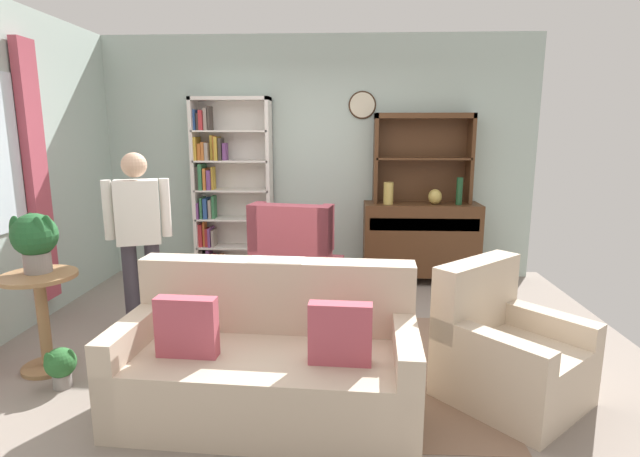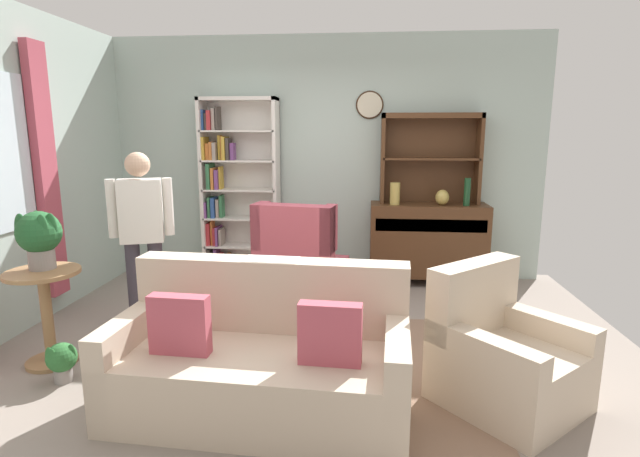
% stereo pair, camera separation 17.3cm
% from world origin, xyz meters
% --- Properties ---
extents(ground_plane, '(5.40, 4.60, 0.02)m').
position_xyz_m(ground_plane, '(0.00, 0.00, -0.01)').
color(ground_plane, gray).
extents(wall_back, '(5.00, 0.09, 2.80)m').
position_xyz_m(wall_back, '(0.01, 2.13, 1.40)').
color(wall_back, '#ADC1B7').
rests_on(wall_back, ground_plane).
extents(area_rug, '(2.23, 1.99, 0.01)m').
position_xyz_m(area_rug, '(0.20, -0.30, 0.00)').
color(area_rug, '#846651').
rests_on(area_rug, ground_plane).
extents(bookshelf, '(0.90, 0.30, 2.10)m').
position_xyz_m(bookshelf, '(-1.08, 1.94, 1.04)').
color(bookshelf, silver).
rests_on(bookshelf, ground_plane).
extents(sideboard, '(1.30, 0.45, 0.92)m').
position_xyz_m(sideboard, '(1.18, 1.86, 0.51)').
color(sideboard, '#4C2D19').
rests_on(sideboard, ground_plane).
extents(sideboard_hutch, '(1.10, 0.26, 1.00)m').
position_xyz_m(sideboard_hutch, '(1.18, 1.97, 1.56)').
color(sideboard_hutch, '#4C2D19').
rests_on(sideboard_hutch, sideboard).
extents(vase_tall, '(0.11, 0.11, 0.25)m').
position_xyz_m(vase_tall, '(0.79, 1.78, 1.04)').
color(vase_tall, tan).
rests_on(vase_tall, sideboard).
extents(vase_round, '(0.15, 0.15, 0.17)m').
position_xyz_m(vase_round, '(1.31, 1.79, 1.01)').
color(vase_round, tan).
rests_on(vase_round, sideboard).
extents(bottle_wine, '(0.07, 0.07, 0.30)m').
position_xyz_m(bottle_wine, '(1.57, 1.77, 1.07)').
color(bottle_wine, '#194223').
rests_on(bottle_wine, sideboard).
extents(couch_floral, '(1.85, 0.95, 0.90)m').
position_xyz_m(couch_floral, '(-0.16, -0.88, 0.31)').
color(couch_floral, beige).
rests_on(couch_floral, ground_plane).
extents(armchair_floral, '(1.08, 1.08, 0.88)m').
position_xyz_m(armchair_floral, '(1.36, -0.67, 0.29)').
color(armchair_floral, beige).
rests_on(armchair_floral, ground_plane).
extents(wingback_chair, '(0.92, 0.93, 1.05)m').
position_xyz_m(wingback_chair, '(-0.17, 1.00, 0.38)').
color(wingback_chair, '#B74C5B').
rests_on(wingback_chair, ground_plane).
extents(plant_stand, '(0.52, 0.52, 0.73)m').
position_xyz_m(plant_stand, '(-1.88, -0.43, 0.45)').
color(plant_stand, '#997047').
rests_on(plant_stand, ground_plane).
extents(potted_plant_large, '(0.31, 0.31, 0.43)m').
position_xyz_m(potted_plant_large, '(-1.91, -0.38, 0.98)').
color(potted_plant_large, gray).
rests_on(potted_plant_large, plant_stand).
extents(potted_plant_small, '(0.21, 0.21, 0.28)m').
position_xyz_m(potted_plant_small, '(-1.63, -0.69, 0.17)').
color(potted_plant_small, gray).
rests_on(potted_plant_small, ground_plane).
extents(person_reading, '(0.52, 0.30, 1.56)m').
position_xyz_m(person_reading, '(-1.38, 0.17, 0.91)').
color(person_reading, '#38333D').
rests_on(person_reading, ground_plane).
extents(coffee_table, '(0.80, 0.50, 0.42)m').
position_xyz_m(coffee_table, '(0.03, -0.16, 0.35)').
color(coffee_table, '#4C2D19').
rests_on(coffee_table, ground_plane).
extents(book_stack, '(0.21, 0.16, 0.05)m').
position_xyz_m(book_stack, '(0.09, -0.24, 0.45)').
color(book_stack, '#723F7F').
rests_on(book_stack, coffee_table).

